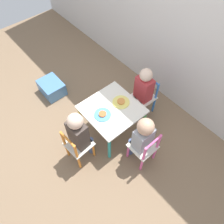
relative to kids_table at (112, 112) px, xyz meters
name	(u,v)px	position (x,y,z in m)	size (l,w,h in m)	color
ground_plane	(112,129)	(0.00, 0.00, -0.38)	(6.00, 6.00, 0.00)	#7F664C
house_wall	(189,2)	(0.00, 0.97, 0.92)	(6.00, 0.06, 2.60)	silver
kids_table	(112,112)	(0.00, 0.00, 0.00)	(0.60, 0.60, 0.44)	silver
chair_blue	(145,97)	(0.02, 0.53, -0.12)	(0.27, 0.27, 0.52)	silver
chair_orange	(77,146)	(0.04, -0.52, -0.12)	(0.28, 0.28, 0.52)	silver
chair_pink	(144,148)	(0.53, 0.01, -0.12)	(0.26, 0.26, 0.52)	silver
child_back	(143,89)	(0.02, 0.46, 0.06)	(0.21, 0.21, 0.74)	#7A6B5B
child_front	(79,133)	(0.03, -0.46, 0.08)	(0.21, 0.22, 0.77)	#4C608E
child_right	(142,136)	(0.46, 0.01, 0.06)	(0.22, 0.20, 0.72)	#4C608E
plate_back	(121,102)	(0.00, 0.13, 0.07)	(0.19, 0.19, 0.03)	#EADB66
plate_front	(103,115)	(0.00, -0.13, 0.07)	(0.19, 0.19, 0.03)	#4C9EE0
storage_bin	(52,88)	(-1.03, -0.24, -0.28)	(0.35, 0.28, 0.19)	#4C7FB7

